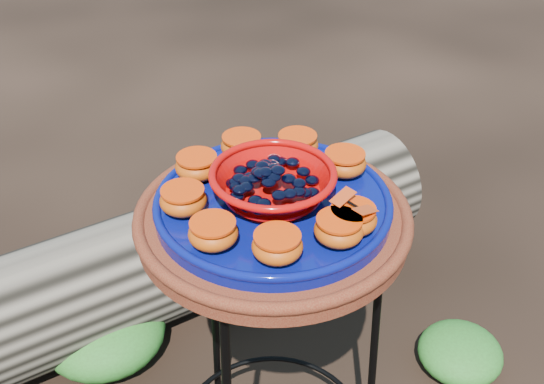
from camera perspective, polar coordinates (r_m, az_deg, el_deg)
plant_stand at (r=1.41m, az=0.06°, el=-14.45°), size 0.44×0.44×0.70m
terracotta_saucer at (r=1.15m, az=0.08°, el=-2.44°), size 0.46×0.46×0.04m
cobalt_plate at (r=1.14m, az=0.08°, el=-1.17°), size 0.39×0.39×0.03m
red_bowl at (r=1.11m, az=0.08°, el=0.51°), size 0.20×0.20×0.05m
glass_gems at (r=1.09m, az=0.08°, el=2.26°), size 0.15×0.15×0.03m
orange_half_0 at (r=1.06m, az=6.76°, el=-2.26°), size 0.08×0.08×0.04m
orange_half_1 at (r=1.19m, az=6.08°, el=2.40°), size 0.08×0.08×0.04m
orange_half_2 at (r=1.23m, az=2.14°, el=3.95°), size 0.08×0.08×0.04m
orange_half_3 at (r=1.23m, az=-2.55°, el=3.85°), size 0.08×0.08×0.04m
orange_half_4 at (r=1.18m, az=-6.28°, el=2.12°), size 0.08×0.08×0.04m
orange_half_5 at (r=1.10m, az=-7.44°, el=-0.70°), size 0.08×0.08×0.04m
orange_half_6 at (r=1.03m, az=-4.95°, el=-3.47°), size 0.08×0.08×0.04m
orange_half_7 at (r=1.00m, az=0.44°, el=-4.57°), size 0.08×0.08×0.04m
orange_half_8 at (r=1.03m, az=5.61°, el=-3.19°), size 0.08×0.08×0.04m
butterfly at (r=1.04m, az=6.87°, el=-1.02°), size 0.09×0.06×0.01m
driftwood_log at (r=1.93m, az=-10.59°, el=-6.32°), size 1.78×0.64×0.33m
foliage_right at (r=1.90m, az=15.49°, el=-12.74°), size 0.22×0.22×0.11m
foliage_back at (r=1.90m, az=-13.87°, el=-11.16°), size 0.32×0.32×0.16m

